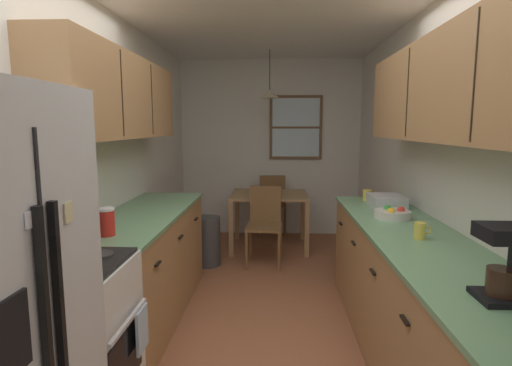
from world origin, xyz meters
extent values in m
plane|color=#995B3D|center=(0.00, 1.00, 0.00)|extent=(12.00, 12.00, 0.00)
cube|color=white|center=(-1.35, 1.00, 1.27)|extent=(0.10, 9.00, 2.55)
cube|color=white|center=(1.35, 1.00, 1.27)|extent=(0.10, 9.00, 2.55)
cube|color=white|center=(0.00, 3.65, 1.27)|extent=(4.40, 0.10, 2.55)
cube|color=black|center=(-0.62, -1.39, 1.04)|extent=(0.01, 0.15, 0.22)
cube|color=beige|center=(-0.62, -1.05, 1.31)|extent=(0.01, 0.05, 0.07)
cube|color=white|center=(-0.62, -1.27, 1.33)|extent=(0.01, 0.04, 0.05)
cube|color=white|center=(-0.99, -0.48, 0.45)|extent=(0.62, 0.62, 0.90)
cube|color=black|center=(-0.67, -0.48, 0.42)|extent=(0.01, 0.43, 0.30)
cube|color=silver|center=(-0.65, -0.48, 0.63)|extent=(0.02, 0.49, 0.02)
cube|color=black|center=(-0.99, -0.48, 0.91)|extent=(0.59, 0.59, 0.02)
cube|color=white|center=(-1.27, -0.48, 1.00)|extent=(0.06, 0.62, 0.20)
cylinder|color=#2D2D2D|center=(-1.13, -0.61, 0.93)|extent=(0.15, 0.15, 0.01)
cylinder|color=#2D2D2D|center=(-1.13, -0.34, 0.93)|extent=(0.15, 0.15, 0.01)
cylinder|color=#2D2D2D|center=(-0.85, -0.61, 0.93)|extent=(0.15, 0.15, 0.01)
cylinder|color=#2D2D2D|center=(-0.85, -0.34, 0.93)|extent=(0.15, 0.15, 0.01)
cube|color=silver|center=(-1.11, -0.48, 1.64)|extent=(0.38, 0.63, 0.31)
cube|color=black|center=(-0.92, -0.54, 1.64)|extent=(0.01, 0.38, 0.20)
cube|color=#2D2D33|center=(-0.92, -0.26, 1.64)|extent=(0.01, 0.13, 0.20)
cube|color=#A87A4C|center=(-1.00, 0.83, 0.43)|extent=(0.60, 1.96, 0.87)
cube|color=#6B9E70|center=(-1.00, 0.83, 0.89)|extent=(0.63, 1.98, 0.03)
cube|color=black|center=(-0.69, 0.17, 0.70)|extent=(0.02, 0.10, 0.01)
cube|color=black|center=(-0.69, 0.83, 0.70)|extent=(0.02, 0.10, 0.01)
cube|color=black|center=(-0.69, 1.48, 0.70)|extent=(0.02, 0.10, 0.01)
cube|color=#A87A4C|center=(-1.14, 0.78, 1.82)|extent=(0.32, 2.06, 0.64)
cube|color=#2D2319|center=(-0.98, 0.43, 1.82)|extent=(0.01, 0.01, 0.58)
cube|color=#2D2319|center=(-0.98, 1.12, 1.82)|extent=(0.01, 0.01, 0.58)
cube|color=#A87A4C|center=(1.00, 0.08, 0.43)|extent=(0.60, 3.17, 0.87)
cube|color=#6B9E70|center=(1.00, 0.08, 0.89)|extent=(0.63, 3.19, 0.03)
cube|color=black|center=(0.69, -0.55, 0.70)|extent=(0.02, 0.10, 0.01)
cube|color=black|center=(0.69, 0.08, 0.70)|extent=(0.02, 0.10, 0.01)
cube|color=black|center=(0.69, 0.72, 0.70)|extent=(0.02, 0.10, 0.01)
cube|color=black|center=(0.69, 1.35, 0.70)|extent=(0.02, 0.10, 0.01)
cube|color=#A87A4C|center=(1.14, 0.03, 1.82)|extent=(0.32, 2.87, 0.65)
cube|color=#2D2319|center=(0.98, -0.44, 1.82)|extent=(0.01, 0.01, 0.59)
cube|color=#2D2319|center=(0.98, 0.51, 1.82)|extent=(0.01, 0.01, 0.59)
cube|color=#A87F51|center=(0.00, 2.87, 0.71)|extent=(0.98, 0.83, 0.03)
cube|color=#A87F51|center=(-0.46, 2.48, 0.35)|extent=(0.06, 0.06, 0.69)
cube|color=#A87F51|center=(0.47, 2.48, 0.35)|extent=(0.06, 0.06, 0.69)
cube|color=#A87F51|center=(-0.46, 3.26, 0.35)|extent=(0.06, 0.06, 0.69)
cube|color=#A87F51|center=(0.47, 3.26, 0.35)|extent=(0.06, 0.06, 0.69)
cube|color=brown|center=(-0.05, 2.17, 0.45)|extent=(0.42, 0.42, 0.04)
cube|color=brown|center=(-0.04, 2.36, 0.68)|extent=(0.37, 0.05, 0.45)
cylinder|color=brown|center=(0.13, 1.98, 0.22)|extent=(0.04, 0.04, 0.43)
cylinder|color=brown|center=(-0.24, 2.00, 0.22)|extent=(0.04, 0.04, 0.43)
cylinder|color=brown|center=(0.15, 2.35, 0.22)|extent=(0.04, 0.04, 0.43)
cylinder|color=brown|center=(-0.22, 2.37, 0.22)|extent=(0.04, 0.04, 0.43)
cube|color=brown|center=(0.03, 3.57, 0.45)|extent=(0.41, 0.41, 0.04)
cube|color=brown|center=(0.04, 3.39, 0.68)|extent=(0.37, 0.04, 0.45)
cylinder|color=brown|center=(-0.16, 3.74, 0.22)|extent=(0.04, 0.04, 0.43)
cylinder|color=brown|center=(0.21, 3.76, 0.22)|extent=(0.04, 0.04, 0.43)
cylinder|color=brown|center=(-0.14, 3.38, 0.22)|extent=(0.04, 0.04, 0.43)
cylinder|color=brown|center=(0.22, 3.39, 0.22)|extent=(0.04, 0.04, 0.43)
cylinder|color=black|center=(0.00, 2.87, 2.30)|extent=(0.01, 0.01, 0.50)
cone|color=beige|center=(0.00, 2.87, 2.00)|extent=(0.25, 0.25, 0.10)
sphere|color=white|center=(0.00, 2.87, 2.02)|extent=(0.06, 0.06, 0.06)
cube|color=brown|center=(0.37, 3.58, 1.58)|extent=(0.76, 0.04, 0.92)
cube|color=silver|center=(0.37, 3.56, 1.58)|extent=(0.68, 0.01, 0.84)
cube|color=brown|center=(0.37, 3.56, 1.58)|extent=(0.68, 0.02, 0.03)
cylinder|color=#3F3F42|center=(-0.70, 2.15, 0.28)|extent=(0.30, 0.30, 0.57)
cylinder|color=red|center=(-1.00, 0.12, 0.98)|extent=(0.11, 0.11, 0.16)
cylinder|color=white|center=(-1.00, 0.12, 1.07)|extent=(0.11, 0.11, 0.02)
cube|color=silver|center=(-0.64, -0.32, 0.50)|extent=(0.02, 0.16, 0.24)
cube|color=black|center=(1.01, -0.76, 0.91)|extent=(0.22, 0.18, 0.02)
cube|color=black|center=(1.01, -0.76, 1.18)|extent=(0.22, 0.18, 0.06)
cylinder|color=#331E14|center=(0.99, -0.76, 0.98)|extent=(0.11, 0.11, 0.11)
cylinder|color=#E5CC4C|center=(0.95, 1.45, 0.95)|extent=(0.09, 0.09, 0.10)
torus|color=#E5CC4C|center=(1.00, 1.45, 0.96)|extent=(0.05, 0.01, 0.05)
cylinder|color=#E5CC4C|center=(0.98, 0.14, 0.95)|extent=(0.07, 0.07, 0.10)
torus|color=#E5CC4C|center=(1.03, 0.14, 0.96)|extent=(0.05, 0.01, 0.05)
cylinder|color=silver|center=(0.98, 0.72, 0.93)|extent=(0.27, 0.27, 0.06)
cylinder|color=black|center=(0.98, 0.72, 0.95)|extent=(0.22, 0.22, 0.03)
sphere|color=red|center=(1.04, 0.71, 0.96)|extent=(0.06, 0.06, 0.06)
sphere|color=green|center=(0.95, 0.77, 0.96)|extent=(0.06, 0.06, 0.06)
sphere|color=yellow|center=(0.95, 0.66, 0.96)|extent=(0.06, 0.06, 0.06)
cube|color=silver|center=(1.05, 1.16, 0.95)|extent=(0.28, 0.34, 0.10)
cylinder|color=#E0D14C|center=(0.06, 2.92, 0.75)|extent=(0.20, 0.20, 0.06)
camera|label=1|loc=(0.08, -2.37, 1.60)|focal=28.53mm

